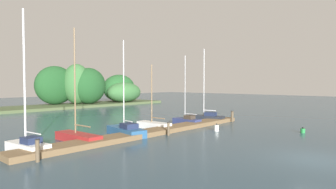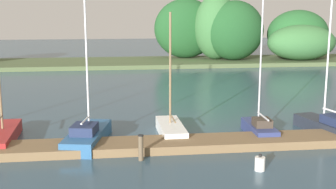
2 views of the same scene
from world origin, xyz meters
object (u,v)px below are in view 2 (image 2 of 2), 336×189
sailboat_1 (2,133)px  sailboat_5 (326,125)px  sailboat_3 (170,128)px  sailboat_2 (88,134)px  channel_buoy_1 (260,164)px  mooring_piling_1 (141,148)px  sailboat_4 (259,127)px

sailboat_1 → sailboat_5: 14.72m
sailboat_1 → sailboat_3: size_ratio=1.38×
sailboat_2 → sailboat_1: bearing=91.3°
sailboat_1 → sailboat_3: (7.44, 0.10, -0.03)m
sailboat_2 → sailboat_5: 10.98m
sailboat_5 → sailboat_2: bearing=78.5°
sailboat_2 → sailboat_3: (3.70, 0.75, -0.04)m
sailboat_3 → sailboat_2: bearing=100.6°
sailboat_3 → channel_buoy_1: size_ratio=8.87×
sailboat_3 → mooring_piling_1: (-1.58, -3.29, 0.17)m
sailboat_1 → sailboat_2: 3.79m
sailboat_2 → mooring_piling_1: 3.31m
mooring_piling_1 → channel_buoy_1: (4.18, -1.61, -0.25)m
sailboat_3 → mooring_piling_1: 3.66m
sailboat_2 → sailboat_5: (10.98, 0.18, 0.01)m
sailboat_3 → channel_buoy_1: bearing=-153.0°
sailboat_4 → channel_buoy_1: 4.59m
sailboat_4 → sailboat_5: size_ratio=0.88×
sailboat_2 → sailboat_3: bearing=-67.3°
sailboat_2 → sailboat_4: sailboat_2 is taller
sailboat_4 → sailboat_3: bearing=84.0°
sailboat_3 → sailboat_1: bearing=89.9°
sailboat_2 → sailboat_4: 7.74m
sailboat_1 → mooring_piling_1: 6.67m
sailboat_1 → sailboat_4: (11.47, -0.46, 0.01)m
sailboat_2 → sailboat_4: size_ratio=1.09×
sailboat_1 → sailboat_4: size_ratio=1.17×
sailboat_1 → sailboat_5: sailboat_1 is taller
sailboat_2 → mooring_piling_1: sailboat_2 is taller
sailboat_3 → sailboat_5: sailboat_5 is taller
sailboat_4 → mooring_piling_1: sailboat_4 is taller
channel_buoy_1 → sailboat_5: bearing=42.8°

